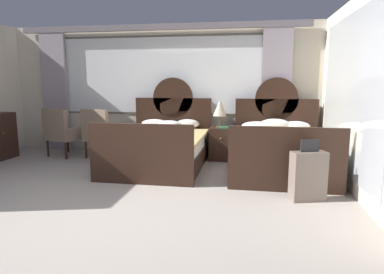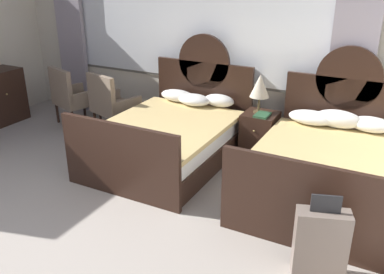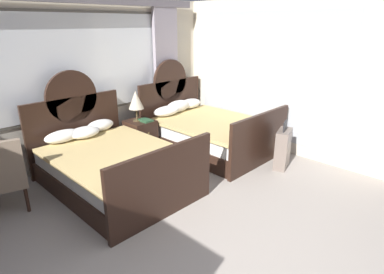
# 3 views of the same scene
# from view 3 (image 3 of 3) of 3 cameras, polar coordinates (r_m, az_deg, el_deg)

# --- Properties ---
(wall_back_window) EXTENTS (6.60, 0.22, 2.70)m
(wall_back_window) POSITION_cam_3_polar(r_m,az_deg,el_deg) (5.42, -25.10, 8.95)
(wall_back_window) COLOR beige
(wall_back_window) RESTS_ON ground_plane
(wall_right_mirror) EXTENTS (0.08, 4.32, 2.70)m
(wall_right_mirror) POSITION_cam_3_polar(r_m,az_deg,el_deg) (6.03, 15.50, 10.18)
(wall_right_mirror) COLOR beige
(wall_right_mirror) RESTS_ON ground_plane
(bed_near_window) EXTENTS (1.59, 2.23, 1.60)m
(bed_near_window) POSITION_cam_3_polar(r_m,az_deg,el_deg) (4.78, -14.08, -4.86)
(bed_near_window) COLOR black
(bed_near_window) RESTS_ON ground_plane
(bed_near_mirror) EXTENTS (1.59, 2.23, 1.60)m
(bed_near_mirror) POSITION_cam_3_polar(r_m,az_deg,el_deg) (6.03, 2.77, 1.04)
(bed_near_mirror) COLOR black
(bed_near_mirror) RESTS_ON ground_plane
(nightstand_between_beds) EXTENTS (0.46, 0.48, 0.63)m
(nightstand_between_beds) POSITION_cam_3_polar(r_m,az_deg,el_deg) (5.86, -9.15, -0.07)
(nightstand_between_beds) COLOR black
(nightstand_between_beds) RESTS_ON ground_plane
(table_lamp_on_nightstand) EXTENTS (0.27, 0.27, 0.54)m
(table_lamp_on_nightstand) POSITION_cam_3_polar(r_m,az_deg,el_deg) (5.66, -10.01, 6.50)
(table_lamp_on_nightstand) COLOR brown
(table_lamp_on_nightstand) RESTS_ON nightstand_between_beds
(book_on_nightstand) EXTENTS (0.18, 0.26, 0.03)m
(book_on_nightstand) POSITION_cam_3_polar(r_m,az_deg,el_deg) (5.72, -8.35, 2.98)
(book_on_nightstand) COLOR #285133
(book_on_nightstand) RESTS_ON nightstand_between_beds
(suitcase_on_floor) EXTENTS (0.49, 0.33, 0.80)m
(suitcase_on_floor) POSITION_cam_3_polar(r_m,az_deg,el_deg) (5.47, 15.93, -1.98)
(suitcase_on_floor) COLOR #75665B
(suitcase_on_floor) RESTS_ON ground_plane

